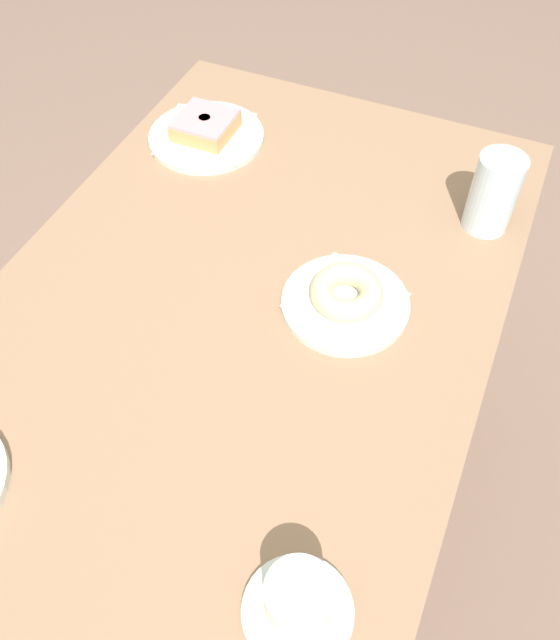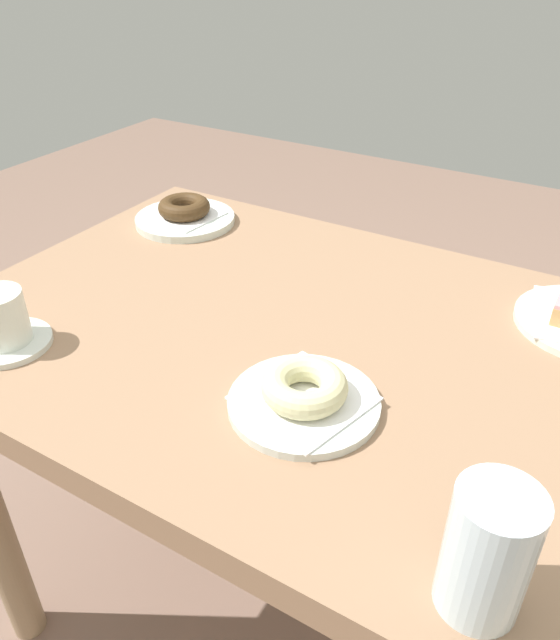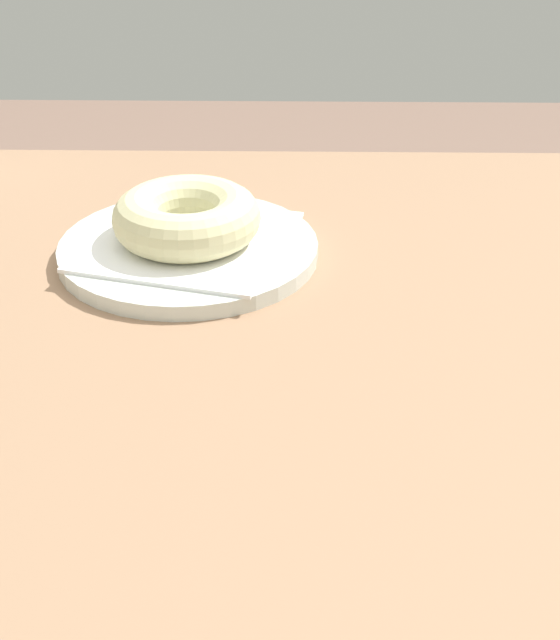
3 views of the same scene
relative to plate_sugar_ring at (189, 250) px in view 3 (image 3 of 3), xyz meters
The scene contains 4 objects.
table 0.20m from the plate_sugar_ring, 69.98° to the right, with size 1.15×0.75×0.76m.
plate_sugar_ring is the anchor object (origin of this frame).
napkin_sugar_ring 0.01m from the plate_sugar_ring, behind, with size 0.14×0.14×0.00m, color white.
donut_sugar_ring 0.03m from the plate_sugar_ring, ahead, with size 0.11×0.11×0.04m, color beige.
Camera 3 is at (0.03, -0.46, 1.06)m, focal length 51.40 mm.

